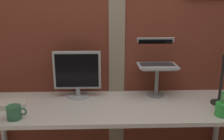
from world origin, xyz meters
TOP-DOWN VIEW (x-y plane):
  - brick_wall_back at (0.00, 0.42)m, footprint 3.04×0.16m
  - desk at (-0.08, 0.06)m, footprint 2.03×0.61m
  - monitor at (-0.36, 0.24)m, footprint 0.38×0.18m
  - laptop_stand at (0.30, 0.24)m, footprint 0.28×0.22m
  - laptop at (0.30, 0.32)m, footprint 0.32×0.29m
  - pen_cup at (0.67, -0.15)m, footprint 0.10×0.10m
  - coffee_mug at (-0.74, -0.15)m, footprint 0.13×0.09m
  - paper_clutter_stack at (-0.83, 0.06)m, footprint 0.23×0.18m

SIDE VIEW (x-z plane):
  - desk at x=-0.08m, z-range 0.30..1.06m
  - paper_clutter_stack at x=-0.83m, z-range 0.76..0.79m
  - coffee_mug at x=-0.74m, z-range 0.76..0.85m
  - pen_cup at x=0.67m, z-range 0.72..0.89m
  - laptop_stand at x=0.30m, z-range 0.80..1.05m
  - monitor at x=-0.36m, z-range 0.77..1.15m
  - laptop at x=0.30m, z-range 0.96..1.18m
  - brick_wall_back at x=0.00m, z-range 0.00..2.36m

